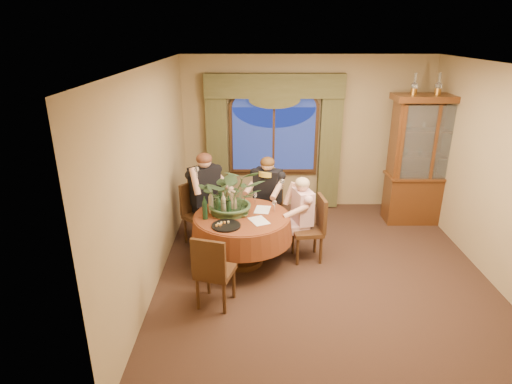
{
  "coord_description": "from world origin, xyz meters",
  "views": [
    {
      "loc": [
        -0.93,
        -5.21,
        3.2
      ],
      "look_at": [
        -0.93,
        0.29,
        1.1
      ],
      "focal_mm": 30.0,
      "sensor_mm": 36.0,
      "label": 1
    }
  ],
  "objects_px": {
    "oil_lamp_right": "(463,84)",
    "olive_bowl": "(243,215)",
    "chair_right": "(307,229)",
    "wine_bottle_0": "(221,200)",
    "dining_table": "(242,239)",
    "wine_bottle_3": "(211,202)",
    "oil_lamp_left": "(415,84)",
    "oil_lamp_center": "(439,84)",
    "wine_bottle_5": "(205,208)",
    "china_cabinet": "(427,161)",
    "wine_bottle_1": "(229,207)",
    "chair_back": "(200,215)",
    "person_scarf": "(268,196)",
    "wine_bottle_2": "(223,204)",
    "person_pink": "(302,217)",
    "stoneware_vase": "(232,201)",
    "person_back": "(205,197)",
    "chair_back_right": "(266,208)",
    "chair_front_left": "(215,269)",
    "centerpiece_plant": "(232,172)",
    "wine_bottle_4": "(218,206)"
  },
  "relations": [
    {
      "from": "china_cabinet",
      "to": "wine_bottle_1",
      "type": "relative_size",
      "value": 6.72
    },
    {
      "from": "wine_bottle_0",
      "to": "wine_bottle_3",
      "type": "bearing_deg",
      "value": -147.09
    },
    {
      "from": "oil_lamp_right",
      "to": "olive_bowl",
      "type": "height_order",
      "value": "oil_lamp_right"
    },
    {
      "from": "dining_table",
      "to": "person_back",
      "type": "bearing_deg",
      "value": 127.61
    },
    {
      "from": "oil_lamp_center",
      "to": "china_cabinet",
      "type": "bearing_deg",
      "value": 180.0
    },
    {
      "from": "person_pink",
      "to": "wine_bottle_0",
      "type": "bearing_deg",
      "value": 77.78
    },
    {
      "from": "olive_bowl",
      "to": "centerpiece_plant",
      "type": "bearing_deg",
      "value": 131.84
    },
    {
      "from": "chair_right",
      "to": "olive_bowl",
      "type": "distance_m",
      "value": 0.98
    },
    {
      "from": "dining_table",
      "to": "person_scarf",
      "type": "relative_size",
      "value": 1.08
    },
    {
      "from": "oil_lamp_left",
      "to": "person_scarf",
      "type": "bearing_deg",
      "value": -167.2
    },
    {
      "from": "oil_lamp_center",
      "to": "wine_bottle_5",
      "type": "height_order",
      "value": "oil_lamp_center"
    },
    {
      "from": "oil_lamp_left",
      "to": "chair_back",
      "type": "distance_m",
      "value": 3.99
    },
    {
      "from": "oil_lamp_right",
      "to": "chair_right",
      "type": "xyz_separation_m",
      "value": [
        -2.55,
        -1.35,
        -1.91
      ]
    },
    {
      "from": "chair_back_right",
      "to": "chair_front_left",
      "type": "relative_size",
      "value": 1.0
    },
    {
      "from": "oil_lamp_center",
      "to": "wine_bottle_1",
      "type": "height_order",
      "value": "oil_lamp_center"
    },
    {
      "from": "person_back",
      "to": "wine_bottle_3",
      "type": "bearing_deg",
      "value": 66.04
    },
    {
      "from": "person_pink",
      "to": "wine_bottle_2",
      "type": "relative_size",
      "value": 3.72
    },
    {
      "from": "oil_lamp_center",
      "to": "oil_lamp_right",
      "type": "bearing_deg",
      "value": 0.0
    },
    {
      "from": "oil_lamp_center",
      "to": "olive_bowl",
      "type": "bearing_deg",
      "value": -154.19
    },
    {
      "from": "oil_lamp_left",
      "to": "olive_bowl",
      "type": "height_order",
      "value": "oil_lamp_left"
    },
    {
      "from": "stoneware_vase",
      "to": "wine_bottle_1",
      "type": "xyz_separation_m",
      "value": [
        -0.03,
        -0.26,
        0.02
      ]
    },
    {
      "from": "chair_front_left",
      "to": "wine_bottle_1",
      "type": "xyz_separation_m",
      "value": [
        0.12,
        0.91,
        0.44
      ]
    },
    {
      "from": "oil_lamp_center",
      "to": "wine_bottle_0",
      "type": "xyz_separation_m",
      "value": [
        -3.42,
        -1.29,
        -1.47
      ]
    },
    {
      "from": "chair_back_right",
      "to": "wine_bottle_0",
      "type": "relative_size",
      "value": 2.91
    },
    {
      "from": "wine_bottle_0",
      "to": "oil_lamp_center",
      "type": "bearing_deg",
      "value": 20.59
    },
    {
      "from": "chair_back_right",
      "to": "wine_bottle_0",
      "type": "height_order",
      "value": "wine_bottle_0"
    },
    {
      "from": "stoneware_vase",
      "to": "wine_bottle_4",
      "type": "relative_size",
      "value": 0.88
    },
    {
      "from": "wine_bottle_2",
      "to": "wine_bottle_4",
      "type": "relative_size",
      "value": 1.0
    },
    {
      "from": "wine_bottle_0",
      "to": "dining_table",
      "type": "bearing_deg",
      "value": -29.75
    },
    {
      "from": "oil_lamp_left",
      "to": "wine_bottle_1",
      "type": "height_order",
      "value": "oil_lamp_left"
    },
    {
      "from": "person_back",
      "to": "olive_bowl",
      "type": "height_order",
      "value": "person_back"
    },
    {
      "from": "china_cabinet",
      "to": "wine_bottle_1",
      "type": "height_order",
      "value": "china_cabinet"
    },
    {
      "from": "wine_bottle_0",
      "to": "wine_bottle_5",
      "type": "distance_m",
      "value": 0.35
    },
    {
      "from": "oil_lamp_center",
      "to": "person_back",
      "type": "bearing_deg",
      "value": -169.73
    },
    {
      "from": "chair_front_left",
      "to": "wine_bottle_3",
      "type": "relative_size",
      "value": 2.91
    },
    {
      "from": "chair_right",
      "to": "stoneware_vase",
      "type": "xyz_separation_m",
      "value": [
        -1.09,
        0.06,
        0.42
      ]
    },
    {
      "from": "china_cabinet",
      "to": "wine_bottle_2",
      "type": "xyz_separation_m",
      "value": [
        -3.37,
        -1.44,
        -0.19
      ]
    },
    {
      "from": "person_pink",
      "to": "wine_bottle_1",
      "type": "relative_size",
      "value": 3.72
    },
    {
      "from": "oil_lamp_right",
      "to": "person_scarf",
      "type": "distance_m",
      "value": 3.59
    },
    {
      "from": "chair_front_left",
      "to": "oil_lamp_left",
      "type": "bearing_deg",
      "value": 55.48
    },
    {
      "from": "centerpiece_plant",
      "to": "person_back",
      "type": "bearing_deg",
      "value": 125.84
    },
    {
      "from": "chair_front_left",
      "to": "olive_bowl",
      "type": "relative_size",
      "value": 6.77
    },
    {
      "from": "china_cabinet",
      "to": "wine_bottle_0",
      "type": "relative_size",
      "value": 6.72
    },
    {
      "from": "person_scarf",
      "to": "wine_bottle_0",
      "type": "relative_size",
      "value": 4.06
    },
    {
      "from": "olive_bowl",
      "to": "wine_bottle_0",
      "type": "height_order",
      "value": "wine_bottle_0"
    },
    {
      "from": "chair_front_left",
      "to": "person_back",
      "type": "distance_m",
      "value": 1.83
    },
    {
      "from": "dining_table",
      "to": "oil_lamp_left",
      "type": "xyz_separation_m",
      "value": [
        2.73,
        1.46,
        2.01
      ]
    },
    {
      "from": "stoneware_vase",
      "to": "wine_bottle_1",
      "type": "distance_m",
      "value": 0.26
    },
    {
      "from": "chair_back",
      "to": "person_back",
      "type": "height_order",
      "value": "person_back"
    },
    {
      "from": "oil_lamp_right",
      "to": "chair_back",
      "type": "relative_size",
      "value": 0.35
    }
  ]
}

